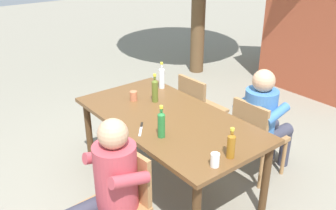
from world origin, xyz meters
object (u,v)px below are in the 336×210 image
Objects in this scene: person_in_plaid_shirt at (107,187)px; cup_white at (215,160)px; bottle_amber at (231,145)px; table_knife at (141,128)px; bottle_olive at (155,90)px; chair_near_right at (121,198)px; bottle_clear at (162,77)px; dining_table at (168,124)px; chair_far_left at (198,107)px; person_in_white_shirt at (264,117)px; bottle_green at (161,124)px; chair_far_right at (256,135)px; cup_terracotta at (134,96)px.

person_in_plaid_shirt is 11.01× the size of cup_white.
table_knife is at bearing -161.04° from bottle_amber.
chair_near_right is at bearing -49.64° from bottle_olive.
cup_white is (0.01, -0.18, -0.06)m from bottle_amber.
bottle_amber is at bearing -17.26° from bottle_clear.
dining_table is 0.92m from chair_far_left.
bottle_clear is at bearing 131.56° from table_knife.
person_in_white_shirt reaches higher than chair_near_right.
bottle_green is 0.96× the size of bottle_olive.
bottle_green reaches higher than bottle_amber.
cup_white is at bearing -67.64° from chair_far_right.
bottle_amber is 0.85× the size of bottle_clear.
chair_near_right is at bearing -90.25° from person_in_white_shirt.
person_in_white_shirt is at bearing 113.28° from bottle_amber.
cup_terracotta is at bearing -175.23° from dining_table.
cup_terracotta is at bearing -134.77° from person_in_white_shirt.
bottle_green is 0.59m from cup_white.
person_in_plaid_shirt is 0.70m from table_knife.
chair_far_right is 0.85m from chair_far_left.
cup_terracotta reaches higher than dining_table.
chair_far_right reaches higher than table_knife.
bottle_clear is 0.98m from table_knife.
dining_table is 1.60× the size of person_in_white_shirt.
person_in_plaid_shirt is 12.04× the size of cup_terracotta.
dining_table is at bearing 176.11° from bottle_amber.
bottle_amber is 2.36× the size of cup_white.
bottle_olive is at bearing -84.19° from chair_far_left.
cup_white is (1.27, -1.03, 0.34)m from chair_far_left.
chair_near_right is (0.42, -0.80, -0.21)m from dining_table.
cup_white is at bearing -38.99° from chair_far_left.
chair_far_right is 4.39× the size of table_knife.
bottle_olive and bottle_clear have the same top height.
chair_far_right is at bearing 61.83° from dining_table.
bottle_olive is (-0.77, 0.91, 0.42)m from chair_near_right.
cup_terracotta reaches higher than chair_near_right.
person_in_plaid_shirt reaches higher than bottle_green.
person_in_white_shirt is 1.81m from person_in_plaid_shirt.
chair_far_right is 1.17m from cup_white.
bottle_olive reaches higher than chair_near_right.
chair_near_right is 1.80m from chair_far_left.
person_in_plaid_shirt is (0.85, -1.70, 0.17)m from chair_far_left.
chair_near_right is 1.24m from cup_terracotta.
person_in_white_shirt reaches higher than bottle_clear.
chair_near_right is at bearing -127.67° from cup_white.
bottle_amber reaches higher than chair_far_left.
bottle_amber is 1.28× the size of table_knife.
bottle_green is at bearing -32.33° from bottle_olive.
person_in_plaid_shirt is 1.30m from bottle_olive.
bottle_amber is at bearing -0.59° from cup_terracotta.
table_knife is at bearing 124.12° from person_in_plaid_shirt.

